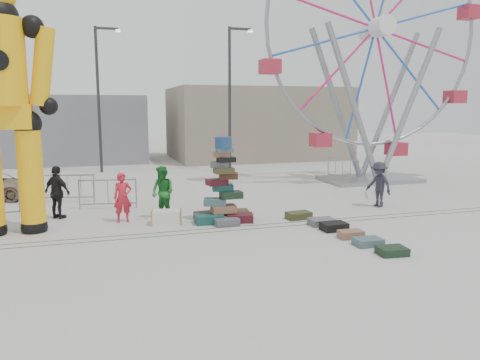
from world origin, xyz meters
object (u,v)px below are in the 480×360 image
object	(u,v)px
barricade_wheel_front	(379,183)
crash_test_dummy	(4,98)
ferris_wheel	(375,49)
steamer_trunk	(166,217)
pedestrian_black	(57,192)
lamp_post_right	(231,92)
barricade_dummy_b	(68,188)
suitcase_tower	(223,198)
barricade_wheel_back	(343,169)
barricade_dummy_c	(108,194)
barricade_dummy_a	(2,202)
pedestrian_green	(163,193)
pedestrian_red	(123,198)
lamp_post_left	(100,92)
pedestrian_grey	(379,184)

from	to	relation	value
barricade_wheel_front	crash_test_dummy	bearing A→B (deg)	126.79
ferris_wheel	steamer_trunk	bearing A→B (deg)	-151.71
pedestrian_black	ferris_wheel	bearing A→B (deg)	-122.86
lamp_post_right	steamer_trunk	world-z (taller)	lamp_post_right
ferris_wheel	barricade_dummy_b	distance (m)	15.32
suitcase_tower	barricade_dummy_b	bearing A→B (deg)	141.88
barricade_wheel_back	barricade_dummy_c	bearing A→B (deg)	-91.49
steamer_trunk	barricade_dummy_a	world-z (taller)	barricade_dummy_a
barricade_wheel_front	pedestrian_green	distance (m)	9.21
barricade_wheel_front	barricade_dummy_a	bearing A→B (deg)	117.45
barricade_dummy_a	pedestrian_green	bearing A→B (deg)	-19.10
suitcase_tower	ferris_wheel	xyz separation A→B (m)	(9.15, 5.85, 5.66)
ferris_wheel	barricade_wheel_front	distance (m)	7.12
lamp_post_right	pedestrian_red	size ratio (longest dim) A/B	5.02
ferris_wheel	pedestrian_green	bearing A→B (deg)	-154.85
steamer_trunk	barricade_wheel_back	world-z (taller)	barricade_wheel_back
barricade_dummy_b	barricade_wheel_front	world-z (taller)	same
ferris_wheel	suitcase_tower	bearing A→B (deg)	-146.60
suitcase_tower	pedestrian_black	bearing A→B (deg)	164.90
lamp_post_right	barricade_dummy_b	bearing A→B (deg)	-142.90
suitcase_tower	barricade_wheel_front	size ratio (longest dim) A/B	1.36
barricade_wheel_front	pedestrian_green	size ratio (longest dim) A/B	1.15
crash_test_dummy	suitcase_tower	bearing A→B (deg)	-4.98
barricade_wheel_front	barricade_dummy_c	bearing A→B (deg)	114.66
lamp_post_left	barricade_dummy_a	xyz separation A→B (m)	(-3.40, -10.58, -3.93)
barricade_wheel_back	pedestrian_green	distance (m)	11.46
crash_test_dummy	barricade_wheel_front	size ratio (longest dim) A/B	3.69
lamp_post_right	pedestrian_green	size ratio (longest dim) A/B	4.58
barricade_dummy_b	pedestrian_green	distance (m)	4.99
barricade_wheel_front	pedestrian_black	bearing A→B (deg)	120.22
lamp_post_right	suitcase_tower	distance (m)	12.27
lamp_post_right	crash_test_dummy	distance (m)	14.56
pedestrian_green	barricade_wheel_front	bearing A→B (deg)	61.53
barricade_dummy_a	barricade_wheel_front	bearing A→B (deg)	-1.99
barricade_dummy_b	pedestrian_black	xyz separation A→B (m)	(-0.16, -2.81, 0.33)
lamp_post_right	suitcase_tower	bearing A→B (deg)	-107.46
lamp_post_left	ferris_wheel	distance (m)	14.72
pedestrian_red	barricade_wheel_back	bearing A→B (deg)	23.61
barricade_dummy_c	lamp_post_right	bearing A→B (deg)	57.95
barricade_dummy_c	barricade_wheel_front	bearing A→B (deg)	4.73
ferris_wheel	pedestrian_green	world-z (taller)	ferris_wheel
barricade_wheel_back	pedestrian_grey	size ratio (longest dim) A/B	1.20
lamp_post_right	crash_test_dummy	size ratio (longest dim) A/B	1.08
steamer_trunk	pedestrian_black	xyz separation A→B (m)	(-3.31, 1.79, 0.66)
steamer_trunk	pedestrian_grey	distance (m)	7.91
steamer_trunk	pedestrian_red	xyz separation A→B (m)	(-1.28, 0.67, 0.58)
suitcase_tower	ferris_wheel	world-z (taller)	ferris_wheel
barricade_dummy_b	pedestrian_green	xyz separation A→B (m)	(3.15, -3.86, 0.32)
barricade_dummy_b	pedestrian_grey	distance (m)	11.84
pedestrian_grey	barricade_dummy_a	bearing A→B (deg)	-115.51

